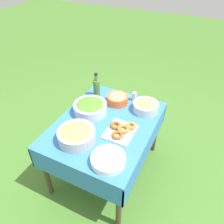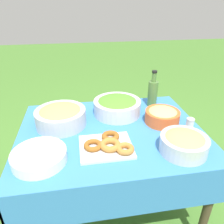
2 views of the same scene
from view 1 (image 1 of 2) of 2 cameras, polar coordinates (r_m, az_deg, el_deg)
ground_plane at (r=2.59m, az=-1.41°, el=-14.52°), size 14.00×14.00×0.00m
picnic_table at (r=2.14m, az=-1.65°, el=-4.85°), size 1.15×0.89×0.70m
salad_bowl at (r=2.17m, az=-5.69°, el=1.26°), size 0.33×0.33×0.12m
pasta_bowl at (r=2.31m, az=1.43°, el=3.57°), size 0.23×0.23×0.10m
donut_platter at (r=1.97m, az=2.41°, el=-4.73°), size 0.30×0.26×0.05m
plate_stack at (r=1.73m, az=-0.98°, el=-12.35°), size 0.28×0.28×0.06m
olive_oil_bottle at (r=2.39m, az=-4.06°, el=6.44°), size 0.07×0.07×0.28m
bread_bowl at (r=2.22m, az=8.84°, el=1.56°), size 0.26×0.26×0.11m
fruit_bowl at (r=1.89m, az=-9.25°, el=-5.82°), size 0.32×0.32×0.13m
salt_shaker at (r=2.35m, az=5.87°, el=4.08°), size 0.05×0.05×0.10m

